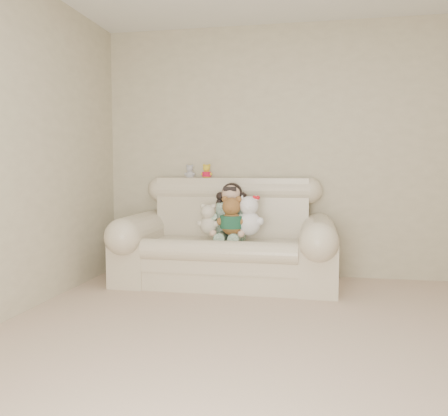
% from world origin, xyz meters
% --- Properties ---
extents(floor, '(5.00, 5.00, 0.00)m').
position_xyz_m(floor, '(0.00, 0.00, 0.00)').
color(floor, tan).
rests_on(floor, ground).
extents(wall_back, '(4.50, 0.00, 4.50)m').
position_xyz_m(wall_back, '(0.00, 2.50, 1.30)').
color(wall_back, beige).
rests_on(wall_back, ground).
extents(sofa, '(2.10, 0.95, 1.03)m').
position_xyz_m(sofa, '(-0.87, 2.00, 0.52)').
color(sofa, beige).
rests_on(sofa, floor).
extents(seated_child, '(0.36, 0.44, 0.57)m').
position_xyz_m(seated_child, '(-0.83, 2.08, 0.71)').
color(seated_child, '#286941').
rests_on(seated_child, sofa).
extents(brown_teddy, '(0.32, 0.27, 0.43)m').
position_xyz_m(brown_teddy, '(-0.79, 1.87, 0.72)').
color(brown_teddy, brown).
rests_on(brown_teddy, sofa).
extents(white_cat, '(0.29, 0.23, 0.45)m').
position_xyz_m(white_cat, '(-0.63, 1.90, 0.72)').
color(white_cat, white).
rests_on(white_cat, sofa).
extents(cream_teddy, '(0.25, 0.22, 0.34)m').
position_xyz_m(cream_teddy, '(-1.02, 1.88, 0.67)').
color(cream_teddy, beige).
rests_on(cream_teddy, sofa).
extents(yellow_mini_bear, '(0.14, 0.13, 0.19)m').
position_xyz_m(yellow_mini_bear, '(-1.14, 2.36, 1.10)').
color(yellow_mini_bear, yellow).
rests_on(yellow_mini_bear, sofa).
extents(grey_mini_plush, '(0.13, 0.11, 0.18)m').
position_xyz_m(grey_mini_plush, '(-1.33, 2.38, 1.10)').
color(grey_mini_plush, '#B1B1B8').
rests_on(grey_mini_plush, sofa).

